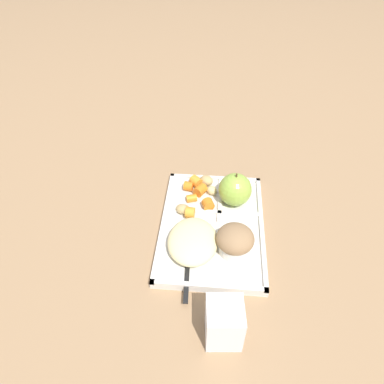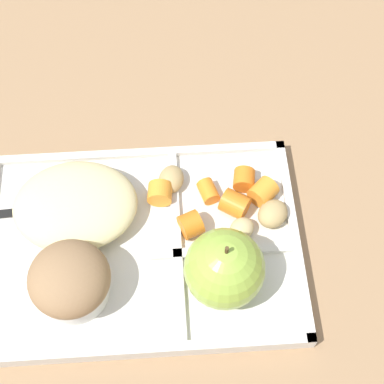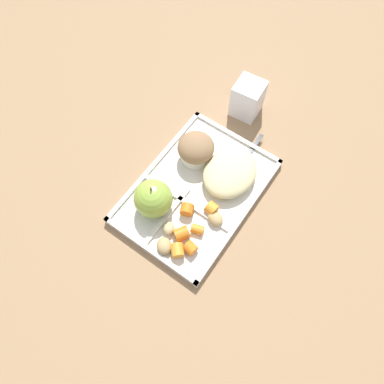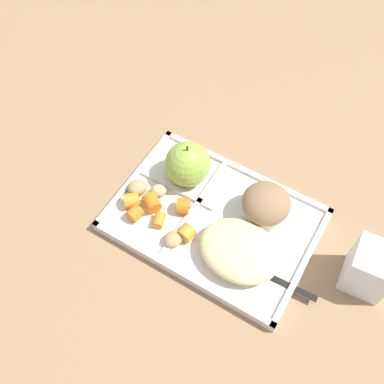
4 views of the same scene
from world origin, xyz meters
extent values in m
plane|color=#997551|center=(0.00, 0.00, 0.00)|extent=(6.00, 6.00, 0.00)
cube|color=silver|center=(0.00, 0.00, 0.01)|extent=(0.33, 0.23, 0.01)
cube|color=silver|center=(0.00, -0.11, 0.02)|extent=(0.33, 0.01, 0.01)
cube|color=silver|center=(0.00, 0.11, 0.02)|extent=(0.33, 0.01, 0.01)
cube|color=silver|center=(-0.16, 0.00, 0.02)|extent=(0.01, 0.23, 0.01)
cube|color=silver|center=(0.16, 0.00, 0.02)|extent=(0.01, 0.23, 0.01)
cube|color=silver|center=(-0.04, 0.00, 0.02)|extent=(0.01, 0.21, 0.01)
cube|color=silver|center=(-0.08, 0.02, 0.02)|extent=(0.15, 0.01, 0.01)
sphere|color=#93B742|center=(-0.08, 0.05, 0.05)|extent=(0.08, 0.08, 0.08)
cylinder|color=#4C381E|center=(-0.08, 0.05, 0.10)|extent=(0.00, 0.00, 0.01)
cylinder|color=silver|center=(0.07, 0.05, 0.03)|extent=(0.07, 0.07, 0.03)
ellipsoid|color=#93704C|center=(0.07, 0.05, 0.05)|extent=(0.08, 0.08, 0.05)
cylinder|color=orange|center=(-0.10, -0.03, 0.03)|extent=(0.04, 0.04, 0.03)
cylinder|color=orange|center=(-0.11, -0.06, 0.03)|extent=(0.03, 0.03, 0.02)
cylinder|color=orange|center=(-0.05, -0.01, 0.03)|extent=(0.03, 0.03, 0.03)
cylinder|color=orange|center=(-0.13, -0.05, 0.03)|extent=(0.04, 0.04, 0.03)
cylinder|color=orange|center=(-0.07, -0.05, 0.02)|extent=(0.02, 0.03, 0.02)
cylinder|color=orange|center=(-0.02, -0.05, 0.03)|extent=(0.03, 0.02, 0.03)
ellipsoid|color=tan|center=(-0.14, -0.02, 0.03)|extent=(0.05, 0.05, 0.02)
ellipsoid|color=tan|center=(-0.04, -0.07, 0.02)|extent=(0.04, 0.04, 0.02)
ellipsoid|color=tan|center=(-0.11, -0.01, 0.02)|extent=(0.04, 0.04, 0.02)
ellipsoid|color=beige|center=(0.07, -0.04, 0.03)|extent=(0.13, 0.11, 0.04)
sphere|color=brown|center=(0.07, -0.05, 0.03)|extent=(0.04, 0.04, 0.04)
sphere|color=#755B4C|center=(0.10, -0.01, 0.03)|extent=(0.03, 0.03, 0.03)
sphere|color=#755B4C|center=(0.06, -0.06, 0.03)|extent=(0.03, 0.03, 0.03)
cube|color=black|center=(0.15, -0.04, 0.02)|extent=(0.10, 0.01, 0.00)
cube|color=black|center=(0.09, -0.05, 0.02)|extent=(0.03, 0.02, 0.00)
cylinder|color=black|center=(0.07, -0.04, 0.02)|extent=(0.02, 0.00, 0.00)
cylinder|color=black|center=(0.07, -0.05, 0.02)|extent=(0.02, 0.00, 0.00)
cylinder|color=black|center=(0.07, -0.06, 0.02)|extent=(0.02, 0.00, 0.00)
cube|color=white|center=(0.25, 0.03, 0.04)|extent=(0.07, 0.07, 0.09)
camera|label=1|loc=(0.55, 0.00, 0.63)|focal=33.67mm
camera|label=2|loc=(-0.04, 0.26, 0.58)|focal=55.68mm
camera|label=3|loc=(-0.28, -0.18, 0.70)|focal=33.40mm
camera|label=4|loc=(0.16, -0.33, 0.68)|focal=42.34mm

